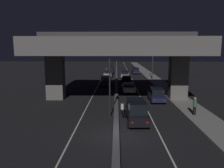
# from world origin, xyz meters

# --- Properties ---
(ground_plane) EXTENTS (200.00, 200.00, 0.00)m
(ground_plane) POSITION_xyz_m (0.00, 0.00, 0.00)
(ground_plane) COLOR black
(lane_line_left_inner) EXTENTS (0.12, 126.00, 0.00)m
(lane_line_left_inner) POSITION_xyz_m (-3.38, 35.00, 0.00)
(lane_line_left_inner) COLOR beige
(lane_line_left_inner) RESTS_ON ground_plane
(lane_line_right_inner) EXTENTS (0.12, 126.00, 0.00)m
(lane_line_right_inner) POSITION_xyz_m (3.38, 35.00, 0.00)
(lane_line_right_inner) COLOR beige
(lane_line_right_inner) RESTS_ON ground_plane
(median_divider) EXTENTS (0.46, 126.00, 0.41)m
(median_divider) POSITION_xyz_m (0.00, 35.00, 0.21)
(median_divider) COLOR #4C4C51
(median_divider) RESTS_ON ground_plane
(sidewalk_right) EXTENTS (2.91, 126.00, 0.15)m
(sidewalk_right) POSITION_xyz_m (8.28, 28.00, 0.08)
(sidewalk_right) COLOR gray
(sidewalk_right) RESTS_ON ground_plane
(elevated_overpass) EXTENTS (20.30, 13.33, 8.73)m
(elevated_overpass) POSITION_xyz_m (0.00, 12.39, 6.58)
(elevated_overpass) COLOR #5B5956
(elevated_overpass) RESTS_ON ground_plane
(traffic_light_left_of_median) EXTENTS (0.30, 0.49, 5.70)m
(traffic_light_left_of_median) POSITION_xyz_m (-0.63, 4.73, 3.86)
(traffic_light_left_of_median) COLOR black
(traffic_light_left_of_median) RESTS_ON ground_plane
(street_lamp) EXTENTS (2.03, 0.32, 7.68)m
(street_lamp) POSITION_xyz_m (7.43, 30.99, 4.54)
(street_lamp) COLOR #2D2D30
(street_lamp) RESTS_ON ground_plane
(car_black_lead) EXTENTS (2.01, 4.44, 2.01)m
(car_black_lead) POSITION_xyz_m (1.82, 3.17, 1.04)
(car_black_lead) COLOR black
(car_black_lead) RESTS_ON ground_plane
(car_dark_blue_second) EXTENTS (1.90, 4.13, 1.71)m
(car_dark_blue_second) POSITION_xyz_m (5.09, 11.36, 0.90)
(car_dark_blue_second) COLOR #141938
(car_dark_blue_second) RESTS_ON ground_plane
(car_white_third) EXTENTS (2.08, 4.58, 1.39)m
(car_white_third) POSITION_xyz_m (1.85, 17.41, 0.73)
(car_white_third) COLOR silver
(car_white_third) RESTS_ON ground_plane
(car_black_fourth) EXTENTS (2.02, 4.12, 1.46)m
(car_black_fourth) POSITION_xyz_m (1.95, 25.96, 0.75)
(car_black_fourth) COLOR black
(car_black_fourth) RESTS_ON ground_plane
(car_silver_fifth) EXTENTS (2.04, 4.39, 1.59)m
(car_silver_fifth) POSITION_xyz_m (1.95, 34.03, 0.82)
(car_silver_fifth) COLOR gray
(car_silver_fifth) RESTS_ON ground_plane
(car_dark_blue_sixth) EXTENTS (2.03, 4.31, 1.63)m
(car_dark_blue_sixth) POSITION_xyz_m (5.10, 42.49, 0.84)
(car_dark_blue_sixth) COLOR #141938
(car_dark_blue_sixth) RESTS_ON ground_plane
(car_dark_red_lead_oncoming) EXTENTS (2.05, 4.00, 1.75)m
(car_dark_red_lead_oncoming) POSITION_xyz_m (-1.89, 23.03, 0.92)
(car_dark_red_lead_oncoming) COLOR #591414
(car_dark_red_lead_oncoming) RESTS_ON ground_plane
(car_silver_second_oncoming) EXTENTS (2.03, 4.05, 1.50)m
(car_silver_second_oncoming) POSITION_xyz_m (-1.99, 35.21, 0.76)
(car_silver_second_oncoming) COLOR gray
(car_silver_second_oncoming) RESTS_ON ground_plane
(car_dark_blue_third_oncoming) EXTENTS (1.92, 4.24, 2.06)m
(car_dark_blue_third_oncoming) POSITION_xyz_m (-1.71, 43.18, 1.07)
(car_dark_blue_third_oncoming) COLOR #141938
(car_dark_blue_third_oncoming) RESTS_ON ground_plane
(motorcycle_black_filtering_near) EXTENTS (0.34, 1.85, 1.46)m
(motorcycle_black_filtering_near) POSITION_xyz_m (0.60, 5.15, 0.62)
(motorcycle_black_filtering_near) COLOR black
(motorcycle_black_filtering_near) RESTS_ON ground_plane
(pedestrian_on_sidewalk) EXTENTS (0.35, 0.35, 1.77)m
(pedestrian_on_sidewalk) POSITION_xyz_m (7.70, 5.08, 1.04)
(pedestrian_on_sidewalk) COLOR black
(pedestrian_on_sidewalk) RESTS_ON sidewalk_right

